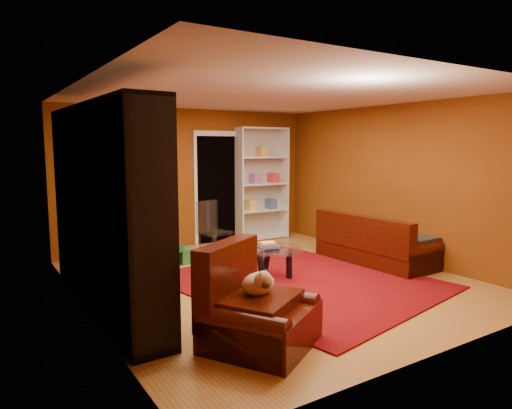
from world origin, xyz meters
TOP-DOWN VIEW (x-y plane):
  - floor at (0.00, 0.00)m, footprint 5.00×5.50m
  - ceiling at (0.00, 0.00)m, footprint 5.00×5.50m
  - wall_back at (0.00, 2.77)m, footprint 5.00×0.05m
  - wall_left at (-2.52, 0.00)m, footprint 0.05×5.50m
  - wall_right at (2.52, 0.00)m, footprint 0.05×5.50m
  - doorway at (0.60, 2.73)m, footprint 1.06×0.60m
  - rug at (0.29, -0.32)m, footprint 3.59×3.98m
  - media_unit at (-2.27, 0.06)m, footprint 0.56×3.10m
  - christmas_tree at (-1.14, 1.78)m, footprint 1.37×1.37m
  - gift_box_teal at (-1.08, 1.62)m, footprint 0.37×0.37m
  - gift_box_green at (-0.62, 1.55)m, footprint 0.26×0.26m
  - gift_box_red at (-1.18, 2.18)m, footprint 0.28×0.28m
  - white_bookshelf at (1.52, 2.57)m, footprint 1.10×0.44m
  - armchair at (-1.30, -1.73)m, footprint 1.39×1.39m
  - dog at (-1.28, -1.66)m, footprint 0.50×0.46m
  - sofa at (2.02, -0.09)m, footprint 0.95×1.97m
  - coffee_table at (0.06, 0.05)m, footprint 1.08×1.08m
  - acrylic_chair at (-0.08, 1.58)m, footprint 0.56×0.59m

SIDE VIEW (x-z plane):
  - floor at x=0.00m, z-range -0.05..0.00m
  - rug at x=0.29m, z-range 0.00..0.02m
  - gift_box_red at x=-1.18m, z-range 0.00..0.23m
  - gift_box_green at x=-0.62m, z-range 0.00..0.25m
  - gift_box_teal at x=-1.08m, z-range 0.00..0.31m
  - coffee_table at x=0.06m, z-range -0.04..0.51m
  - armchair at x=-1.30m, z-range 0.00..0.80m
  - sofa at x=2.02m, z-range 0.00..0.83m
  - acrylic_chair at x=-0.08m, z-range 0.00..0.88m
  - dog at x=-1.28m, z-range 0.46..0.72m
  - christmas_tree at x=-1.14m, z-range -0.03..1.91m
  - doorway at x=0.60m, z-range -0.03..2.13m
  - white_bookshelf at x=1.52m, z-range -0.03..2.31m
  - media_unit at x=-2.27m, z-range 0.00..2.37m
  - wall_back at x=0.00m, z-range 0.00..2.60m
  - wall_left at x=-2.52m, z-range 0.00..2.60m
  - wall_right at x=2.52m, z-range 0.00..2.60m
  - ceiling at x=0.00m, z-range 2.60..2.65m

